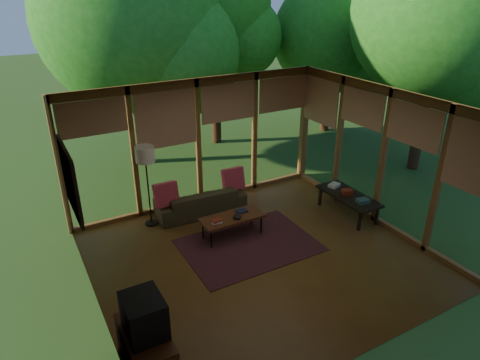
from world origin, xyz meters
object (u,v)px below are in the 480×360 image
television (144,316)px  coffee_table (232,218)px  sofa (201,201)px  media_cabinet (147,351)px  side_console (348,197)px  floor_lamp (145,159)px

television → coffee_table: (2.37, 2.22, -0.46)m
coffee_table → sofa: bearing=96.9°
sofa → media_cabinet: media_cabinet is taller
television → coffee_table: 3.28m
media_cabinet → television: (0.02, 0.00, 0.55)m
side_console → sofa: bearing=149.1°
coffee_table → television: bearing=-136.8°
television → media_cabinet: bearing=180.0°
media_cabinet → television: television is taller
side_console → coffee_table: bearing=170.4°
floor_lamp → side_console: size_ratio=1.18×
media_cabinet → side_console: (4.87, 1.80, 0.11)m
coffee_table → side_console: 2.52m
coffee_table → side_console: (2.48, -0.42, 0.02)m
sofa → coffee_table: sofa is taller
sofa → television: television is taller
television → side_console: size_ratio=0.39×
sofa → floor_lamp: (-1.06, 0.05, 1.14)m
floor_lamp → coffee_table: size_ratio=1.38×
media_cabinet → side_console: 5.19m
media_cabinet → floor_lamp: 3.78m
sofa → floor_lamp: size_ratio=1.12×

